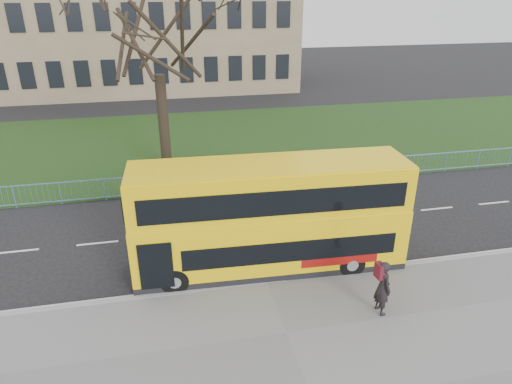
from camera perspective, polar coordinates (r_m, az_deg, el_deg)
ground at (r=17.29m, az=0.15°, el=-8.50°), size 120.00×120.00×0.00m
kerb at (r=16.00m, az=1.33°, el=-11.25°), size 80.00×0.20×0.14m
grass_verge at (r=30.14m, az=-5.53°, el=6.27°), size 80.00×15.40×0.08m
guard_railing at (r=22.79m, az=-3.29°, el=1.58°), size 40.00×0.12×1.10m
bare_tree at (r=24.39m, az=-12.19°, el=16.45°), size 8.58×8.58×12.26m
civic_building at (r=49.28m, az=-15.14°, el=20.94°), size 30.00×15.00×14.00m
yellow_bus at (r=15.85m, az=1.74°, el=-2.88°), size 9.57×2.66×3.97m
pedestrian at (r=14.67m, az=15.55°, el=-11.42°), size 0.51×0.71×1.82m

